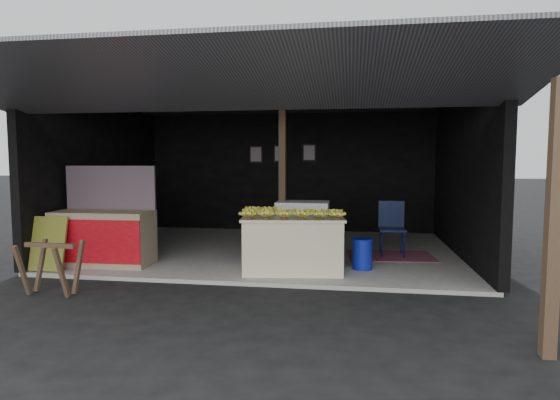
% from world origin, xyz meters
% --- Properties ---
extents(ground, '(80.00, 80.00, 0.00)m').
position_xyz_m(ground, '(0.00, 0.00, 0.00)').
color(ground, black).
rests_on(ground, ground).
extents(concrete_slab, '(7.00, 5.00, 0.06)m').
position_xyz_m(concrete_slab, '(0.00, 2.50, 0.03)').
color(concrete_slab, gray).
rests_on(concrete_slab, ground).
extents(shophouse, '(7.40, 7.29, 3.02)m').
position_xyz_m(shophouse, '(0.00, 2.82, 2.10)').
color(shophouse, black).
rests_on(shophouse, ground).
extents(banana_table, '(1.66, 1.14, 0.85)m').
position_xyz_m(banana_table, '(0.63, 0.77, 0.49)').
color(banana_table, beige).
rests_on(banana_table, concrete_slab).
extents(banana_pile, '(1.53, 1.03, 0.17)m').
position_xyz_m(banana_pile, '(0.63, 0.77, 1.00)').
color(banana_pile, yellow).
rests_on(banana_pile, banana_table).
extents(white_crate, '(0.90, 0.62, 1.00)m').
position_xyz_m(white_crate, '(0.68, 1.72, 0.56)').
color(white_crate, white).
rests_on(white_crate, concrete_slab).
extents(neighbor_stall, '(1.59, 0.75, 1.62)m').
position_xyz_m(neighbor_stall, '(-2.51, 0.75, 0.55)').
color(neighbor_stall, '#998466').
rests_on(neighbor_stall, concrete_slab).
extents(green_signboard, '(0.57, 0.25, 0.83)m').
position_xyz_m(green_signboard, '(-3.13, 0.21, 0.48)').
color(green_signboard, black).
rests_on(green_signboard, concrete_slab).
extents(sawhorse, '(0.73, 0.65, 0.70)m').
position_xyz_m(sawhorse, '(-2.37, -0.82, 0.44)').
color(sawhorse, '#4D3726').
rests_on(sawhorse, ground).
extents(water_barrel, '(0.31, 0.31, 0.46)m').
position_xyz_m(water_barrel, '(1.70, 1.06, 0.29)').
color(water_barrel, '#0E1C9C').
rests_on(water_barrel, concrete_slab).
extents(plastic_chair, '(0.47, 0.47, 0.98)m').
position_xyz_m(plastic_chair, '(2.24, 2.25, 0.64)').
color(plastic_chair, black).
rests_on(plastic_chair, concrete_slab).
extents(magenta_rug, '(1.57, 1.11, 0.01)m').
position_xyz_m(magenta_rug, '(2.22, 2.15, 0.07)').
color(magenta_rug, maroon).
rests_on(magenta_rug, concrete_slab).
extents(picture_frames, '(1.62, 0.04, 0.46)m').
position_xyz_m(picture_frames, '(-0.17, 4.89, 1.93)').
color(picture_frames, black).
rests_on(picture_frames, shophouse).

